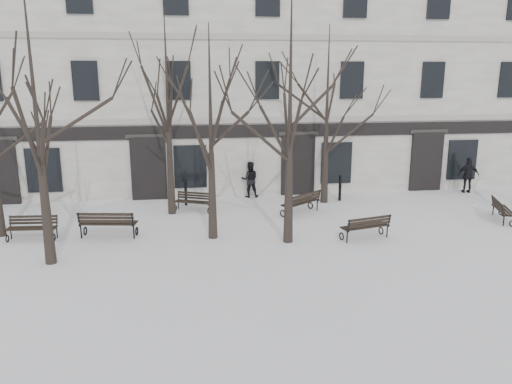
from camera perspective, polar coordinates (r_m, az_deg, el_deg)
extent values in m
plane|color=white|center=(16.19, -1.35, -7.35)|extent=(100.00, 100.00, 0.00)
cube|color=silver|center=(28.08, -4.53, 12.97)|extent=(40.00, 10.00, 11.00)
cube|color=#A4A096|center=(23.16, -3.68, 8.15)|extent=(40.00, 0.12, 0.25)
cube|color=#A4A096|center=(23.11, -3.83, 17.32)|extent=(40.00, 0.12, 0.25)
cube|color=black|center=(23.20, -3.66, 6.92)|extent=(40.00, 0.10, 0.60)
cube|color=black|center=(24.23, -23.08, 2.31)|extent=(1.50, 0.14, 2.00)
cube|color=black|center=(23.44, -12.17, 2.63)|extent=(1.60, 0.22, 2.90)
cube|color=#2D2B28|center=(23.17, -12.36, 6.25)|extent=(1.90, 0.08, 0.18)
cube|color=black|center=(23.37, -7.52, 2.91)|extent=(1.50, 0.14, 2.00)
cube|color=black|center=(23.94, 4.80, 3.11)|extent=(1.60, 0.22, 2.90)
cube|color=#2D2B28|center=(23.68, 4.89, 6.67)|extent=(1.90, 0.08, 0.18)
cube|color=black|center=(24.43, 9.16, 3.31)|extent=(1.50, 0.14, 2.00)
cube|color=black|center=(26.14, 18.87, 3.31)|extent=(1.60, 0.22, 2.90)
cube|color=#2D2B28|center=(25.89, 19.16, 6.56)|extent=(1.90, 0.08, 0.18)
cube|color=black|center=(27.04, 22.48, 3.44)|extent=(1.50, 0.14, 2.00)
cube|color=black|center=(23.38, -18.91, 11.94)|extent=(1.10, 0.14, 1.70)
cube|color=black|center=(22.98, -8.85, 12.48)|extent=(1.10, 0.14, 1.70)
cube|color=black|center=(23.27, 1.29, 12.64)|extent=(1.10, 0.14, 1.70)
cube|color=black|center=(24.23, 10.90, 12.44)|extent=(1.10, 0.14, 1.70)
cube|color=black|center=(25.79, 19.54, 11.98)|extent=(1.10, 0.14, 1.70)
cube|color=black|center=(25.98, 20.20, 19.92)|extent=(1.10, 0.14, 1.70)
cube|color=black|center=(27.83, 27.03, 11.36)|extent=(1.10, 0.14, 1.70)
cone|color=black|center=(16.36, -22.91, -1.63)|extent=(0.34, 0.34, 3.59)
cone|color=black|center=(17.56, -5.03, -0.44)|extent=(0.34, 0.34, 3.09)
cone|color=black|center=(17.03, 3.76, 0.08)|extent=(0.34, 0.34, 3.63)
cone|color=black|center=(20.81, -9.74, 2.14)|extent=(0.34, 0.34, 3.45)
cone|color=black|center=(22.57, 7.90, 2.85)|extent=(0.34, 0.34, 3.25)
torus|color=black|center=(19.47, -26.55, -4.77)|extent=(0.06, 0.27, 0.27)
cylinder|color=black|center=(19.74, -26.21, -4.25)|extent=(0.05, 0.05, 0.42)
cube|color=black|center=(19.54, -26.45, -3.81)|extent=(0.08, 0.52, 0.05)
torus|color=black|center=(18.92, -22.08, -4.83)|extent=(0.06, 0.27, 0.27)
cylinder|color=black|center=(19.20, -21.80, -4.30)|extent=(0.05, 0.05, 0.42)
cube|color=black|center=(18.99, -22.00, -3.84)|extent=(0.08, 0.52, 0.05)
cube|color=black|center=(19.06, -24.47, -3.96)|extent=(1.69, 0.20, 0.03)
cube|color=black|center=(19.17, -24.34, -3.84)|extent=(1.69, 0.20, 0.03)
cube|color=black|center=(19.29, -24.21, -3.73)|extent=(1.69, 0.20, 0.03)
cube|color=black|center=(19.41, -24.08, -3.62)|extent=(1.69, 0.20, 0.03)
cube|color=black|center=(19.41, -24.08, -3.24)|extent=(1.68, 0.14, 0.08)
cube|color=black|center=(19.40, -24.09, -2.90)|extent=(1.68, 0.14, 0.08)
cube|color=black|center=(19.39, -24.10, -2.57)|extent=(1.68, 0.14, 0.08)
cylinder|color=black|center=(19.70, -26.25, -3.08)|extent=(0.05, 0.14, 0.47)
cylinder|color=black|center=(19.16, -21.83, -3.09)|extent=(0.05, 0.14, 0.47)
torus|color=black|center=(18.65, -13.47, -4.37)|extent=(0.10, 0.33, 0.32)
cylinder|color=black|center=(18.25, -13.79, -4.47)|extent=(0.06, 0.06, 0.50)
cube|color=black|center=(18.36, -13.68, -3.54)|extent=(0.15, 0.61, 0.06)
torus|color=black|center=(19.20, -18.94, -4.22)|extent=(0.10, 0.33, 0.32)
cylinder|color=black|center=(18.82, -19.36, -4.31)|extent=(0.06, 0.06, 0.50)
cube|color=black|center=(18.93, -19.22, -3.41)|extent=(0.15, 0.61, 0.06)
cube|color=black|center=(18.84, -16.28, -3.20)|extent=(1.99, 0.41, 0.04)
cube|color=black|center=(18.70, -16.42, -3.33)|extent=(1.99, 0.41, 0.04)
cube|color=black|center=(18.56, -16.56, -3.47)|extent=(1.99, 0.41, 0.04)
cube|color=black|center=(18.42, -16.70, -3.61)|extent=(1.99, 0.41, 0.04)
cube|color=black|center=(18.33, -16.77, -3.22)|extent=(1.98, 0.35, 0.10)
cube|color=black|center=(18.28, -16.82, -2.84)|extent=(1.98, 0.35, 0.10)
cube|color=black|center=(18.22, -16.87, -2.46)|extent=(1.98, 0.35, 0.10)
cylinder|color=black|center=(18.03, -13.95, -3.13)|extent=(0.07, 0.16, 0.55)
cylinder|color=black|center=(18.61, -19.57, -3.01)|extent=(0.07, 0.16, 0.55)
torus|color=black|center=(18.80, 14.09, -4.31)|extent=(0.12, 0.29, 0.29)
cylinder|color=black|center=(18.51, 14.75, -4.37)|extent=(0.05, 0.05, 0.44)
cube|color=black|center=(18.58, 14.47, -3.57)|extent=(0.18, 0.54, 0.05)
torus|color=black|center=(17.89, 9.75, -5.01)|extent=(0.12, 0.29, 0.29)
cylinder|color=black|center=(17.59, 10.37, -5.09)|extent=(0.05, 0.05, 0.44)
cube|color=black|center=(17.66, 10.09, -4.24)|extent=(0.18, 0.54, 0.05)
cube|color=black|center=(18.27, 11.96, -3.65)|extent=(1.74, 0.53, 0.03)
cube|color=black|center=(18.16, 12.20, -3.77)|extent=(1.74, 0.53, 0.03)
cube|color=black|center=(18.05, 12.44, -3.89)|extent=(1.74, 0.53, 0.03)
cube|color=black|center=(17.95, 12.69, -4.01)|extent=(1.74, 0.53, 0.03)
cube|color=black|center=(17.88, 12.79, -3.65)|extent=(1.72, 0.47, 0.09)
cube|color=black|center=(17.83, 12.85, -3.31)|extent=(1.72, 0.47, 0.09)
cube|color=black|center=(17.78, 12.90, -2.96)|extent=(1.72, 0.47, 0.09)
cylinder|color=black|center=(18.33, 14.98, -3.19)|extent=(0.07, 0.15, 0.49)
cylinder|color=black|center=(17.39, 10.57, -3.86)|extent=(0.07, 0.15, 0.49)
torus|color=black|center=(21.53, -9.19, -1.83)|extent=(0.14, 0.25, 0.26)
cylinder|color=black|center=(21.79, -8.86, -1.43)|extent=(0.04, 0.04, 0.40)
cube|color=black|center=(21.60, -9.04, -1.03)|extent=(0.23, 0.46, 0.04)
torus|color=black|center=(20.99, -5.43, -2.12)|extent=(0.14, 0.25, 0.26)
cylinder|color=black|center=(21.25, -5.15, -1.71)|extent=(0.04, 0.04, 0.40)
cube|color=black|center=(21.06, -5.30, -1.30)|extent=(0.23, 0.46, 0.04)
cube|color=black|center=(21.14, -7.39, -1.24)|extent=(1.50, 0.68, 0.03)
cube|color=black|center=(21.25, -7.27, -1.16)|extent=(1.50, 0.68, 0.03)
cube|color=black|center=(21.36, -7.15, -1.08)|extent=(1.50, 0.68, 0.03)
cube|color=black|center=(21.47, -7.03, -1.00)|extent=(1.50, 0.68, 0.03)
cube|color=black|center=(21.47, -7.00, -0.68)|extent=(1.48, 0.63, 0.08)
cube|color=black|center=(21.47, -6.99, -0.40)|extent=(1.48, 0.63, 0.08)
cube|color=black|center=(21.46, -6.98, -0.11)|extent=(1.48, 0.63, 0.08)
cylinder|color=black|center=(21.76, -8.82, -0.43)|extent=(0.08, 0.13, 0.44)
cylinder|color=black|center=(21.22, -5.11, -0.68)|extent=(0.08, 0.13, 0.44)
torus|color=black|center=(21.71, 6.23, -1.54)|extent=(0.22, 0.27, 0.30)
cylinder|color=black|center=(21.46, 7.01, -1.50)|extent=(0.05, 0.05, 0.47)
cube|color=black|center=(21.52, 6.64, -0.80)|extent=(0.38, 0.49, 0.05)
torus|color=black|center=(20.42, 3.07, -2.46)|extent=(0.22, 0.27, 0.30)
cylinder|color=black|center=(20.15, 3.87, -2.43)|extent=(0.05, 0.05, 0.47)
cube|color=black|center=(20.21, 3.48, -1.69)|extent=(0.38, 0.49, 0.05)
cube|color=black|center=(20.99, 4.63, -1.06)|extent=(1.56, 1.20, 0.04)
cube|color=black|center=(20.90, 4.94, -1.14)|extent=(1.56, 1.20, 0.04)
cube|color=black|center=(20.81, 5.24, -1.21)|extent=(1.56, 1.20, 0.04)
cube|color=black|center=(20.72, 5.55, -1.28)|extent=(1.56, 1.20, 0.04)
cube|color=black|center=(20.66, 5.65, -0.94)|extent=(1.53, 1.15, 0.09)
cube|color=black|center=(20.62, 5.70, -0.61)|extent=(1.53, 1.15, 0.09)
cube|color=black|center=(20.57, 5.76, -0.29)|extent=(1.53, 1.15, 0.09)
cylinder|color=black|center=(21.30, 7.22, -0.39)|extent=(0.12, 0.14, 0.52)
cylinder|color=black|center=(19.98, 4.06, -1.25)|extent=(0.12, 0.14, 0.52)
cylinder|color=black|center=(21.38, 26.45, -2.98)|extent=(0.05, 0.05, 0.42)
cube|color=black|center=(21.37, 26.95, -2.45)|extent=(0.50, 0.22, 0.05)
torus|color=black|center=(22.98, 26.28, -2.09)|extent=(0.27, 0.14, 0.27)
cylinder|color=black|center=(22.88, 25.48, -1.86)|extent=(0.05, 0.05, 0.42)
cube|color=black|center=(22.87, 25.94, -1.37)|extent=(0.50, 0.22, 0.05)
cube|color=black|center=(22.17, 26.95, -1.87)|extent=(0.65, 1.62, 0.03)
cube|color=black|center=(22.13, 26.62, -1.85)|extent=(0.65, 1.62, 0.03)
cube|color=black|center=(22.10, 26.29, -1.84)|extent=(0.65, 1.62, 0.03)
cube|color=black|center=(22.06, 25.96, -1.83)|extent=(0.65, 1.62, 0.03)
cube|color=black|center=(22.03, 25.90, -1.51)|extent=(0.60, 1.61, 0.08)
cube|color=black|center=(21.99, 25.88, -1.23)|extent=(0.60, 1.61, 0.08)
cube|color=black|center=(21.96, 25.86, -0.94)|extent=(0.60, 1.61, 0.08)
cylinder|color=black|center=(21.26, 26.36, -1.94)|extent=(0.14, 0.08, 0.47)
cylinder|color=black|center=(22.76, 25.40, -0.88)|extent=(0.14, 0.08, 0.47)
cylinder|color=black|center=(22.28, -8.02, -0.22)|extent=(0.12, 0.12, 1.04)
sphere|color=black|center=(22.16, -8.07, 1.14)|extent=(0.15, 0.15, 0.15)
cylinder|color=black|center=(23.18, 9.58, 0.35)|extent=(0.13, 0.13, 1.10)
sphere|color=black|center=(23.06, 9.63, 1.74)|extent=(0.15, 0.15, 0.15)
imported|color=black|center=(23.66, -0.71, -0.56)|extent=(0.85, 0.68, 1.69)
imported|color=black|center=(26.59, 22.92, -0.07)|extent=(1.09, 0.65, 1.74)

